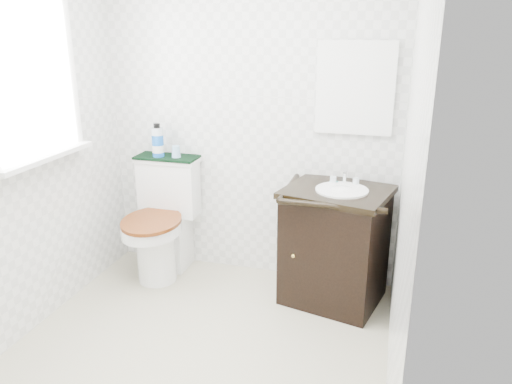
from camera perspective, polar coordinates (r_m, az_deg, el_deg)
The scene contains 14 objects.
floor at distance 3.10m, azimuth -7.32°, elevation -18.33°, with size 2.40×2.40×0.00m, color beige.
wall_back at distance 3.67m, azimuth -0.73°, elevation 8.30°, with size 2.40×2.40×0.00m, color white.
wall_front at distance 1.61m, azimuth -25.99°, elevation -7.14°, with size 2.40×2.40×0.00m, color white.
wall_left at distance 3.17m, azimuth -26.93°, elevation 4.69°, with size 2.40×2.40×0.00m, color white.
wall_right at distance 2.35m, azimuth 16.90°, elevation 1.69°, with size 2.40×2.40×0.00m, color white.
window at distance 3.29m, azimuth -24.50°, elevation 11.67°, with size 0.02×0.70×0.90m, color white.
mirror at distance 3.47m, azimuth 11.26°, elevation 11.55°, with size 0.50×0.02×0.60m, color silver.
toilet at distance 3.91m, azimuth -10.53°, elevation -3.81°, with size 0.50×0.68×0.89m.
vanity at distance 3.48m, azimuth 9.02°, elevation -5.76°, with size 0.78×0.71×0.92m.
trash_bin at distance 3.82m, azimuth 5.46°, elevation -8.29°, with size 0.19×0.16×0.26m.
towel at distance 3.86m, azimuth -10.15°, elevation 3.94°, with size 0.47×0.22×0.02m, color black.
mouthwash_bottle at distance 3.83m, azimuth -11.17°, elevation 5.68°, with size 0.09×0.09×0.25m.
cup at distance 3.80m, azimuth -9.12°, elevation 4.59°, with size 0.07×0.07×0.09m, color #86B8DB.
soap_bar at distance 3.46m, azimuth 8.91°, elevation 1.17°, with size 0.07×0.05×0.02m, color #187776.
Camera 1 is at (1.03, -2.26, 1.85)m, focal length 35.00 mm.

